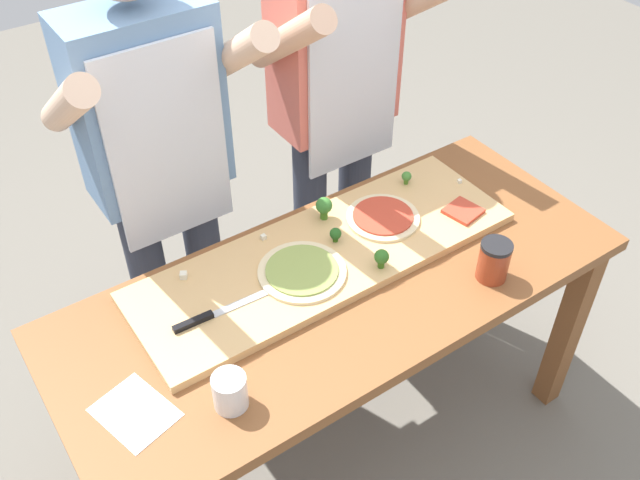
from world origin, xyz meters
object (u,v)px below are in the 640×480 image
pizza_whole_pesto_green (302,271)px  broccoli_floret_back_mid (336,234)px  cook_left (159,158)px  cheese_crumble_b (460,181)px  cheese_crumble_c (184,275)px  sauce_jar (494,261)px  cook_right (336,96)px  broccoli_floret_front_right (324,206)px  flour_cup (230,393)px  chefs_knife (209,316)px  prep_table (340,311)px  recipe_note (135,412)px  cheese_crumble_a (263,237)px  broccoli_floret_center_left (407,177)px  pizza_whole_tomato_red (383,217)px  broccoli_floret_front_left (382,257)px  pizza_slice_far_left (463,211)px

pizza_whole_pesto_green → broccoli_floret_back_mid: bearing=20.6°
cook_left → cheese_crumble_b: bearing=-26.6°
cheese_crumble_c → sauce_jar: size_ratio=0.16×
cheese_crumble_c → cook_right: bearing=23.1°
broccoli_floret_front_right → cheese_crumble_c: 0.47m
broccoli_floret_back_mid → flour_cup: 0.60m
chefs_knife → prep_table: bearing=-10.0°
cheese_crumble_b → broccoli_floret_back_mid: bearing=-179.4°
recipe_note → cook_left: bearing=58.6°
cheese_crumble_b → recipe_note: bearing=-170.2°
cheese_crumble_b → chefs_knife: bearing=-176.1°
flour_cup → cheese_crumble_c: bearing=78.4°
chefs_knife → broccoli_floret_front_right: broccoli_floret_front_right is taller
broccoli_floret_front_right → recipe_note: 0.81m
prep_table → broccoli_floret_front_right: (0.10, 0.23, 0.19)m
cheese_crumble_a → cheese_crumble_c: bearing=-176.7°
broccoli_floret_front_right → broccoli_floret_back_mid: bearing=-106.8°
pizza_whole_pesto_green → broccoli_floret_center_left: (0.50, 0.16, 0.02)m
pizza_whole_tomato_red → recipe_note: 0.92m
pizza_whole_pesto_green → cook_left: (-0.18, 0.48, 0.18)m
sauce_jar → broccoli_floret_back_mid: bearing=130.1°
broccoli_floret_back_mid → broccoli_floret_front_left: size_ratio=0.76×
cheese_crumble_b → flour_cup: 1.06m
chefs_knife → cheese_crumble_c: 0.17m
pizza_whole_pesto_green → chefs_knife: bearing=-179.7°
broccoli_floret_front_left → cheese_crumble_b: bearing=20.3°
pizza_slice_far_left → broccoli_floret_center_left: size_ratio=2.20×
broccoli_floret_front_right → cook_right: bearing=50.1°
broccoli_floret_front_right → flour_cup: 0.69m
cook_right → sauce_jar: bearing=-90.4°
pizza_slice_far_left → cheese_crumble_a: 0.61m
prep_table → cook_right: cook_right is taller
pizza_slice_far_left → chefs_knife: bearing=176.3°
flour_cup → pizza_slice_far_left: bearing=12.1°
flour_cup → prep_table: bearing=22.3°
cheese_crumble_b → pizza_whole_tomato_red: bearing=-179.2°
chefs_knife → flour_cup: (-0.08, -0.25, 0.01)m
broccoli_floret_front_left → cook_left: size_ratio=0.04×
broccoli_floret_center_left → broccoli_floret_front_left: broccoli_floret_front_left is taller
cheese_crumble_a → recipe_note: (-0.55, -0.33, -0.03)m
chefs_knife → cheese_crumble_c: bearing=86.7°
pizza_whole_pesto_green → cheese_crumble_c: cheese_crumble_c is taller
pizza_whole_tomato_red → cook_right: 0.47m
pizza_whole_tomato_red → cheese_crumble_c: cheese_crumble_c is taller
broccoli_floret_center_left → recipe_note: broccoli_floret_center_left is taller
cheese_crumble_a → cook_right: (0.46, 0.30, 0.18)m
chefs_knife → pizza_whole_pesto_green: (0.29, 0.00, 0.00)m
cheese_crumble_c → broccoli_floret_center_left: bearing=-0.9°
flour_cup → cook_right: bearing=41.9°
prep_table → flour_cup: 0.51m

